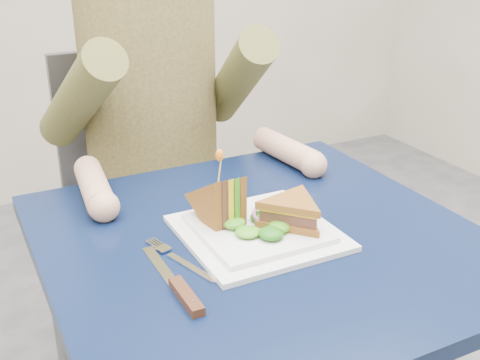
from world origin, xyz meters
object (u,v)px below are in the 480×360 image
chair (146,192)px  diner (151,69)px  table (262,274)px  plate (258,231)px  knife (181,290)px  fork (181,261)px  sandwich_flat (292,212)px  sandwich_upright (220,204)px

chair → diner: diner is taller
table → plate: 0.09m
table → plate: size_ratio=2.88×
table → knife: size_ratio=3.39×
fork → sandwich_flat: bearing=-0.3°
fork → knife: size_ratio=0.80×
sandwich_flat → sandwich_upright: 0.13m
fork → knife: (-0.03, -0.08, 0.00)m
chair → fork: size_ratio=5.27×
diner → sandwich_flat: (0.05, -0.59, -0.14)m
fork → plate: bearing=8.8°
fork → knife: bearing=-111.9°
chair → sandwich_flat: bearing=-86.0°
sandwich_upright → fork: 0.13m
diner → plate: 0.59m
plate → sandwich_upright: 0.08m
table → sandwich_upright: size_ratio=5.47×
diner → sandwich_upright: bearing=-96.5°
plate → fork: plate is taller
diner → knife: (-0.20, -0.67, -0.18)m
plate → sandwich_flat: (0.06, -0.02, 0.04)m
knife → sandwich_upright: bearing=48.2°
table → sandwich_flat: (0.05, -0.02, 0.12)m
table → sandwich_flat: 0.14m
sandwich_upright → chair: bearing=84.7°
plate → sandwich_flat: size_ratio=1.37×
table → diner: size_ratio=1.01×
sandwich_flat → knife: sandwich_flat is taller
knife → table: bearing=27.9°
chair → sandwich_flat: size_ratio=4.89×
knife → fork: bearing=68.1°
table → diner: 0.62m
sandwich_flat → fork: bearing=179.7°
chair → diner: bearing=-90.0°
fork → chair: bearing=76.9°
sandwich_flat → sandwich_upright: (-0.11, 0.07, 0.01)m
table → sandwich_flat: sandwich_flat is taller
plate → sandwich_upright: sandwich_upright is taller
chair → knife: chair is taller
sandwich_upright → knife: bearing=-131.8°
diner → sandwich_flat: bearing=-85.2°
table → plate: plate is taller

